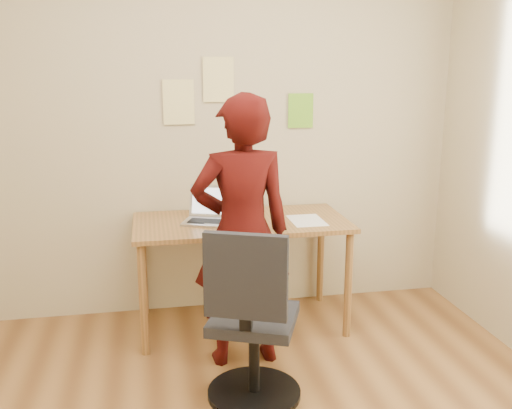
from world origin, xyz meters
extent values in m
cube|color=#C4B48F|center=(0.00, 1.77, 1.35)|extent=(3.50, 0.04, 2.70)
cube|color=olive|center=(0.14, 1.38, 0.72)|extent=(1.40, 0.70, 0.03)
cylinder|color=olive|center=(-0.51, 1.08, 0.35)|extent=(0.05, 0.05, 0.71)
cylinder|color=olive|center=(0.79, 1.08, 0.35)|extent=(0.05, 0.05, 0.71)
cylinder|color=olive|center=(-0.51, 1.68, 0.35)|extent=(0.05, 0.05, 0.71)
cylinder|color=olive|center=(0.79, 1.68, 0.35)|extent=(0.05, 0.05, 0.71)
cube|color=#AEADB5|center=(-0.08, 1.36, 0.75)|extent=(0.36, 0.31, 0.01)
cube|color=black|center=(-0.08, 1.36, 0.76)|extent=(0.28, 0.20, 0.00)
cube|color=#AEADB5|center=(-0.03, 1.48, 0.86)|extent=(0.31, 0.17, 0.21)
cube|color=white|center=(-0.03, 1.48, 0.86)|extent=(0.27, 0.14, 0.17)
cube|color=white|center=(0.57, 1.30, 0.74)|extent=(0.22, 0.31, 0.00)
cube|color=black|center=(0.36, 1.17, 0.74)|extent=(0.08, 0.14, 0.01)
cube|color=#3F4C59|center=(0.36, 1.17, 0.75)|extent=(0.07, 0.11, 0.00)
cube|color=#F6E693|center=(-0.22, 1.74, 1.49)|extent=(0.21, 0.00, 0.30)
cube|color=#F6E693|center=(0.05, 1.74, 1.64)|extent=(0.21, 0.00, 0.30)
cube|color=#74C02B|center=(0.64, 1.74, 1.42)|extent=(0.18, 0.00, 0.24)
cube|color=black|center=(0.07, 0.51, 0.45)|extent=(0.56, 0.56, 0.06)
cube|color=black|center=(-0.01, 0.32, 0.75)|extent=(0.39, 0.20, 0.43)
cube|color=black|center=(-0.01, 0.33, 0.54)|extent=(0.07, 0.06, 0.12)
cylinder|color=black|center=(0.07, 0.51, 0.21)|extent=(0.06, 0.06, 0.43)
cylinder|color=black|center=(0.07, 0.51, 0.01)|extent=(0.50, 0.50, 0.03)
imported|color=#380907|center=(0.07, 0.91, 0.80)|extent=(0.60, 0.41, 1.59)
camera|label=1|loc=(-0.44, -2.19, 1.73)|focal=40.00mm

